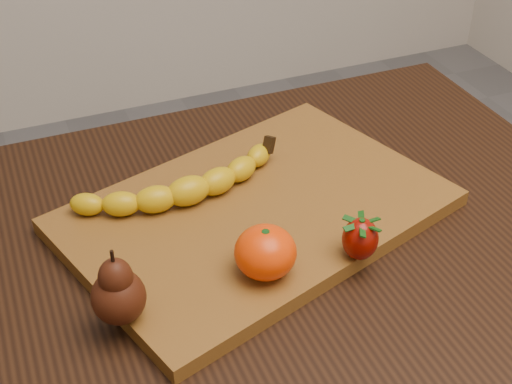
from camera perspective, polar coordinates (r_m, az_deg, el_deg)
name	(u,v)px	position (r m, az deg, el deg)	size (l,w,h in m)	color
table	(231,316)	(0.90, -2.02, -9.90)	(1.00, 0.70, 0.76)	black
cutting_board	(256,212)	(0.88, 0.00, -1.58)	(0.45, 0.30, 0.02)	brown
banana	(188,191)	(0.87, -5.44, 0.09)	(0.23, 0.06, 0.04)	#DDB10A
pear	(117,286)	(0.72, -11.07, -7.36)	(0.06, 0.06, 0.09)	#40180A
mandarin	(265,252)	(0.76, 0.76, -4.84)	(0.07, 0.07, 0.06)	#FC3C02
strawberry	(360,237)	(0.79, 8.35, -3.62)	(0.04, 0.04, 0.05)	#880C03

